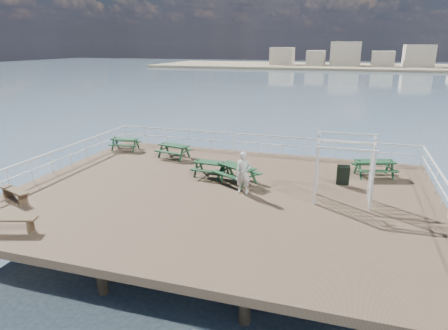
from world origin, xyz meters
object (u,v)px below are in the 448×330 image
(picnic_table_b, at_px, (174,148))
(trellis_arbor, at_px, (344,172))
(flat_bench_far, at_px, (15,192))
(picnic_table_c, at_px, (375,165))
(picnic_table_e, at_px, (212,166))
(picnic_table_a, at_px, (125,142))
(picnic_table_d, at_px, (237,170))
(flat_bench_near, at_px, (11,221))
(person, at_px, (243,173))

(picnic_table_b, xyz_separation_m, trellis_arbor, (9.26, -3.96, 0.74))
(flat_bench_far, relative_size, trellis_arbor, 0.60)
(picnic_table_b, distance_m, picnic_table_c, 10.65)
(picnic_table_c, relative_size, picnic_table_e, 1.21)
(picnic_table_a, height_order, flat_bench_far, picnic_table_a)
(picnic_table_c, height_order, picnic_table_e, picnic_table_c)
(picnic_table_d, distance_m, flat_bench_far, 9.45)
(trellis_arbor, bearing_deg, flat_bench_near, -151.37)
(flat_bench_near, xyz_separation_m, person, (6.64, 5.95, 0.54))
(flat_bench_near, bearing_deg, flat_bench_far, 114.42)
(flat_bench_near, relative_size, trellis_arbor, 0.62)
(picnic_table_d, bearing_deg, picnic_table_e, -167.75)
(picnic_table_e, bearing_deg, trellis_arbor, -8.19)
(picnic_table_e, distance_m, flat_bench_far, 8.58)
(picnic_table_b, bearing_deg, picnic_table_c, 11.36)
(picnic_table_b, relative_size, flat_bench_far, 1.16)
(picnic_table_b, height_order, picnic_table_d, picnic_table_d)
(picnic_table_e, bearing_deg, picnic_table_c, 22.59)
(picnic_table_b, xyz_separation_m, person, (5.18, -4.25, 0.37))
(picnic_table_b, bearing_deg, picnic_table_d, -21.16)
(flat_bench_near, bearing_deg, trellis_arbor, 12.49)
(picnic_table_c, bearing_deg, picnic_table_b, 162.17)
(trellis_arbor, bearing_deg, picnic_table_d, 166.66)
(trellis_arbor, bearing_deg, picnic_table_e, 165.14)
(picnic_table_b, distance_m, picnic_table_d, 5.41)
(picnic_table_a, height_order, picnic_table_d, picnic_table_d)
(picnic_table_b, height_order, flat_bench_near, picnic_table_b)
(picnic_table_d, relative_size, person, 1.31)
(picnic_table_a, relative_size, picnic_table_d, 0.75)
(picnic_table_d, xyz_separation_m, picnic_table_e, (-1.38, 0.46, -0.06))
(picnic_table_d, bearing_deg, picnic_table_b, 177.28)
(picnic_table_d, bearing_deg, picnic_table_a, -173.92)
(picnic_table_d, height_order, trellis_arbor, trellis_arbor)
(picnic_table_c, bearing_deg, trellis_arbor, -127.04)
(picnic_table_d, bearing_deg, flat_bench_near, -99.01)
(picnic_table_c, distance_m, flat_bench_near, 15.74)
(picnic_table_c, relative_size, person, 1.20)
(flat_bench_far, xyz_separation_m, person, (8.72, 3.65, 0.55))
(picnic_table_c, xyz_separation_m, person, (-5.47, -4.10, 0.34))
(picnic_table_a, xyz_separation_m, picnic_table_d, (8.06, -3.68, 0.08))
(picnic_table_e, height_order, flat_bench_far, picnic_table_e)
(picnic_table_a, bearing_deg, person, -36.60)
(picnic_table_e, bearing_deg, flat_bench_far, -136.02)
(picnic_table_d, relative_size, flat_bench_far, 1.39)
(picnic_table_e, height_order, flat_bench_near, picnic_table_e)
(person, bearing_deg, picnic_table_b, 138.86)
(picnic_table_b, distance_m, flat_bench_near, 10.30)
(picnic_table_c, height_order, flat_bench_far, picnic_table_c)
(picnic_table_a, xyz_separation_m, picnic_table_c, (14.19, -0.85, 0.07))
(picnic_table_b, height_order, flat_bench_far, picnic_table_b)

